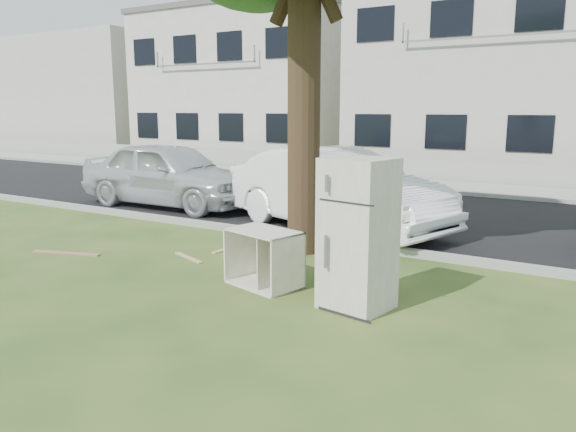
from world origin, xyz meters
The scene contains 16 objects.
ground centered at (0.00, 0.00, 0.00)m, with size 120.00×120.00×0.00m, color #284518.
road centered at (0.00, 6.00, 0.01)m, with size 120.00×7.00×0.01m, color black.
kerb_near centered at (0.00, 2.45, 0.00)m, with size 120.00×0.18×0.12m, color gray.
kerb_far centered at (0.00, 9.55, 0.00)m, with size 120.00×0.18×0.12m, color gray.
sidewalk centered at (0.00, 11.00, 0.01)m, with size 120.00×2.80×0.01m, color gray.
low_wall centered at (0.00, 12.60, 0.35)m, with size 120.00×0.15×0.70m, color gray.
townhouse_left centered at (-12.00, 17.50, 3.52)m, with size 10.20×8.16×7.04m.
townhouse_center centered at (0.00, 17.50, 3.72)m, with size 11.22×8.16×7.44m.
filler_left centered at (-26.00, 18.00, 3.20)m, with size 16.00×9.00×6.40m, color beige.
fridge centered at (1.53, -0.24, 0.92)m, with size 0.76×0.71×1.85m, color silver.
cabinet centered at (0.07, -0.11, 0.39)m, with size 1.01×0.62×0.79m, color beige.
plank_a centered at (-3.74, -0.43, 0.01)m, with size 1.23×0.10×0.02m, color #A16B4E.
plank_b centered at (-1.78, 0.43, 0.01)m, with size 0.81×0.08×0.02m, color tan.
plank_c centered at (-1.60, 1.25, 0.01)m, with size 0.75×0.08×0.02m, color tan.
car_center centered at (-0.74, 3.69, 0.82)m, with size 1.73×4.95×1.63m, color white.
car_left centered at (-5.51, 4.01, 0.81)m, with size 1.92×4.76×1.62m, color silver.
Camera 1 is at (4.24, -6.31, 2.42)m, focal length 35.00 mm.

